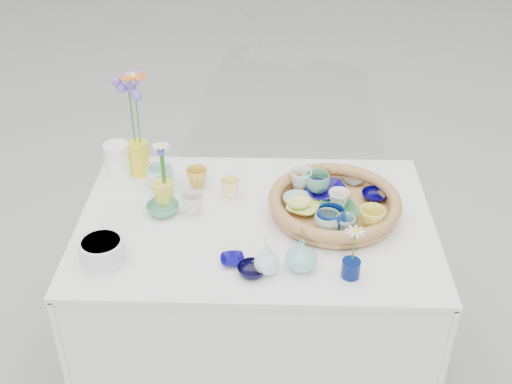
{
  "coord_description": "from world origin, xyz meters",
  "views": [
    {
      "loc": [
        0.06,
        -1.84,
        2.11
      ],
      "look_at": [
        0.0,
        0.02,
        0.87
      ],
      "focal_mm": 45.0,
      "sensor_mm": 36.0,
      "label": 1
    }
  ],
  "objects_px": {
    "wicker_tray": "(334,204)",
    "tall_vase_yellow": "(140,158)",
    "bud_vase_seafoam": "(301,255)",
    "display_table": "(256,366)"
  },
  "relations": [
    {
      "from": "wicker_tray",
      "to": "bud_vase_seafoam",
      "type": "relative_size",
      "value": 4.41
    },
    {
      "from": "display_table",
      "to": "tall_vase_yellow",
      "type": "xyz_separation_m",
      "value": [
        -0.46,
        0.3,
        0.84
      ]
    },
    {
      "from": "display_table",
      "to": "tall_vase_yellow",
      "type": "relative_size",
      "value": 8.9
    },
    {
      "from": "display_table",
      "to": "bud_vase_seafoam",
      "type": "distance_m",
      "value": 0.87
    },
    {
      "from": "display_table",
      "to": "wicker_tray",
      "type": "distance_m",
      "value": 0.85
    },
    {
      "from": "bud_vase_seafoam",
      "to": "tall_vase_yellow",
      "type": "xyz_separation_m",
      "value": [
        -0.61,
        0.56,
        0.02
      ]
    },
    {
      "from": "wicker_tray",
      "to": "tall_vase_yellow",
      "type": "distance_m",
      "value": 0.78
    },
    {
      "from": "display_table",
      "to": "wicker_tray",
      "type": "height_order",
      "value": "wicker_tray"
    },
    {
      "from": "wicker_tray",
      "to": "tall_vase_yellow",
      "type": "xyz_separation_m",
      "value": [
        -0.74,
        0.25,
        0.03
      ]
    },
    {
      "from": "wicker_tray",
      "to": "tall_vase_yellow",
      "type": "height_order",
      "value": "tall_vase_yellow"
    }
  ]
}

